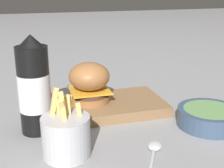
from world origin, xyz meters
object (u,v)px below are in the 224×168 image
at_px(serving_board, 112,105).
at_px(spoon, 154,152).
at_px(ketchup_bottle, 34,89).
at_px(fries_basket, 66,135).
at_px(side_bowl, 209,117).
at_px(burger, 89,82).

bearing_deg(serving_board, spoon, -86.42).
distance_m(ketchup_bottle, spoon, 0.31).
bearing_deg(ketchup_bottle, spoon, -38.68).
distance_m(fries_basket, side_bowl, 0.37).
bearing_deg(side_bowl, burger, 145.12).
distance_m(burger, ketchup_bottle, 0.18).
height_order(burger, side_bowl, burger).
bearing_deg(fries_basket, side_bowl, 6.04).
distance_m(serving_board, fries_basket, 0.26).
relative_size(ketchup_bottle, side_bowl, 1.49).
bearing_deg(ketchup_bottle, fries_basket, -68.42).
height_order(burger, ketchup_bottle, ketchup_bottle).
bearing_deg(ketchup_bottle, side_bowl, -12.43).
distance_m(serving_board, spoon, 0.26).
bearing_deg(ketchup_bottle, serving_board, 18.96).
xyz_separation_m(ketchup_bottle, spoon, (0.23, -0.18, -0.10)).
distance_m(serving_board, burger, 0.09).
relative_size(serving_board, fries_basket, 2.01).
relative_size(burger, side_bowl, 0.71).
relative_size(side_bowl, spoon, 0.97).
bearing_deg(serving_board, burger, 160.72).
distance_m(burger, spoon, 0.30).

